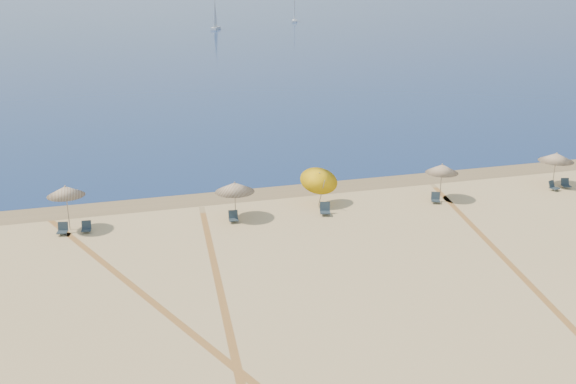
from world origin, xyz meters
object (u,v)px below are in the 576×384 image
chair_5 (325,209)px  sailboat_1 (215,20)px  umbrella_5 (556,157)px  sailboat_2 (294,14)px  chair_7 (553,186)px  chair_3 (86,227)px  chair_4 (233,217)px  chair_6 (436,198)px  umbrella_4 (442,169)px  chair_2 (63,229)px  chair_8 (566,184)px  umbrella_1 (66,191)px  umbrella_3 (320,178)px  umbrella_2 (235,187)px

chair_5 → sailboat_1: sailboat_1 is taller
umbrella_5 → sailboat_2: 155.09m
chair_7 → chair_3: bearing=159.5°
chair_4 → chair_6: size_ratio=0.86×
umbrella_4 → sailboat_2: 157.22m
umbrella_4 → chair_2: (-23.05, 0.54, -1.74)m
umbrella_5 → sailboat_1: bearing=89.9°
chair_8 → sailboat_1: sailboat_1 is taller
chair_3 → chair_5: (13.77, -1.10, 0.05)m
umbrella_5 → sailboat_2: size_ratio=0.31×
chair_2 → chair_8: bearing=9.0°
chair_4 → chair_7: size_ratio=0.91×
chair_6 → chair_7: size_ratio=1.06×
sailboat_2 → sailboat_1: bearing=-124.3°
umbrella_1 → chair_4: bearing=-8.6°
chair_8 → sailboat_2: sailboat_2 is taller
umbrella_3 → chair_4: (-5.72, -1.30, -1.52)m
chair_4 → chair_5: chair_5 is taller
umbrella_2 → chair_8: 22.65m
umbrella_4 → chair_7: (8.14, -0.52, -1.75)m
chair_2 → chair_5: 15.07m
umbrella_1 → chair_7: umbrella_1 is taller
chair_5 → chair_8: bearing=16.8°
chair_8 → chair_5: bearing=-165.8°
umbrella_5 → chair_3: size_ratio=3.55×
chair_7 → chair_5: bearing=161.7°
chair_8 → chair_4: bearing=-166.9°
umbrella_3 → chair_4: umbrella_3 is taller
umbrella_5 → umbrella_4: bearing=-177.6°
chair_2 → sailboat_1: (32.10, 132.71, 2.09)m
chair_2 → chair_4: (9.50, -0.78, -0.00)m
umbrella_3 → sailboat_2: sailboat_2 is taller
umbrella_3 → chair_6: 7.55m
umbrella_4 → umbrella_5: 8.81m
umbrella_5 → chair_6: size_ratio=2.93×
umbrella_5 → chair_4: 22.43m
chair_3 → sailboat_2: sailboat_2 is taller
chair_5 → chair_2: bearing=-168.5°
umbrella_3 → sailboat_2: size_ratio=0.34×
chair_7 → sailboat_2: sailboat_2 is taller
chair_3 → chair_4: bearing=0.8°
chair_3 → chair_4: chair_4 is taller
umbrella_2 → umbrella_3: size_ratio=0.88×
umbrella_2 → umbrella_4: 13.31m
umbrella_5 → umbrella_1: bearing=178.6°
chair_5 → chair_6: (7.42, 0.07, -0.04)m
chair_8 → chair_3: bearing=-168.2°
umbrella_2 → chair_2: (-9.75, 0.18, -1.62)m
chair_2 → sailboat_2: size_ratio=0.10×
umbrella_5 → chair_8: size_ratio=3.20×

